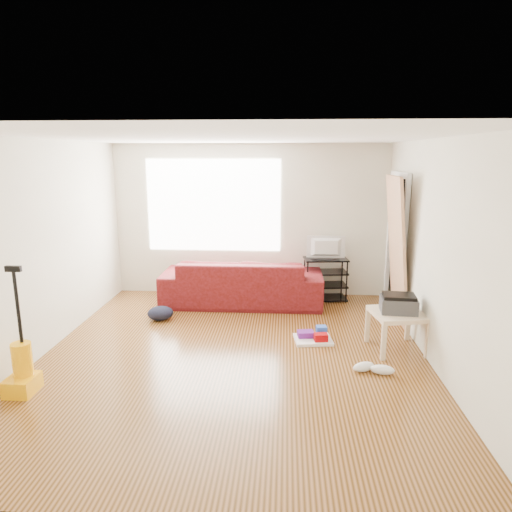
# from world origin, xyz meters

# --- Properties ---
(room) EXTENTS (4.51, 5.01, 2.51)m
(room) POSITION_xyz_m (0.07, 0.15, 1.25)
(room) COLOR #442709
(room) RESTS_ON ground
(sofa) EXTENTS (2.50, 0.98, 0.73)m
(sofa) POSITION_xyz_m (-0.08, 1.95, 0.00)
(sofa) COLOR #3E0804
(sofa) RESTS_ON ground
(tv_stand) EXTENTS (0.73, 0.47, 0.69)m
(tv_stand) POSITION_xyz_m (1.24, 2.22, 0.35)
(tv_stand) COLOR black
(tv_stand) RESTS_ON ground
(tv) EXTENTS (0.61, 0.08, 0.35)m
(tv) POSITION_xyz_m (1.24, 2.22, 0.87)
(tv) COLOR black
(tv) RESTS_ON tv_stand
(side_table) EXTENTS (0.68, 0.68, 0.48)m
(side_table) POSITION_xyz_m (1.95, 0.31, 0.40)
(side_table) COLOR beige
(side_table) RESTS_ON ground
(printer) EXTENTS (0.44, 0.35, 0.22)m
(printer) POSITION_xyz_m (1.95, 0.31, 0.58)
(printer) COLOR #343336
(printer) RESTS_ON side_table
(bucket) EXTENTS (0.35, 0.35, 0.28)m
(bucket) POSITION_xyz_m (-0.73, 1.67, 0.00)
(bucket) COLOR #1D4CAE
(bucket) RESTS_ON ground
(toilet_paper) EXTENTS (0.12, 0.12, 0.11)m
(toilet_paper) POSITION_xyz_m (-0.71, 1.66, 0.19)
(toilet_paper) COLOR white
(toilet_paper) RESTS_ON bucket
(cleaning_tray) EXTENTS (0.51, 0.43, 0.17)m
(cleaning_tray) POSITION_xyz_m (0.97, 0.50, 0.05)
(cleaning_tray) COLOR white
(cleaning_tray) RESTS_ON ground
(backpack) EXTENTS (0.43, 0.38, 0.20)m
(backpack) POSITION_xyz_m (-1.18, 1.12, 0.00)
(backpack) COLOR black
(backpack) RESTS_ON ground
(sneakers) EXTENTS (0.47, 0.24, 0.11)m
(sneakers) POSITION_xyz_m (1.56, -0.34, 0.05)
(sneakers) COLOR white
(sneakers) RESTS_ON ground
(vacuum) EXTENTS (0.27, 0.31, 1.29)m
(vacuum) POSITION_xyz_m (-2.00, -0.97, 0.24)
(vacuum) COLOR #FFA804
(vacuum) RESTS_ON ground
(door_panel) EXTENTS (0.26, 0.82, 2.05)m
(door_panel) POSITION_xyz_m (2.13, 1.28, 0.00)
(door_panel) COLOR #A27C5F
(door_panel) RESTS_ON ground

